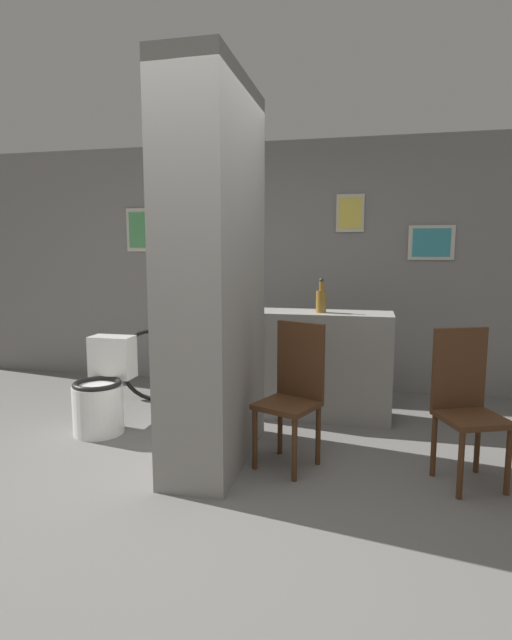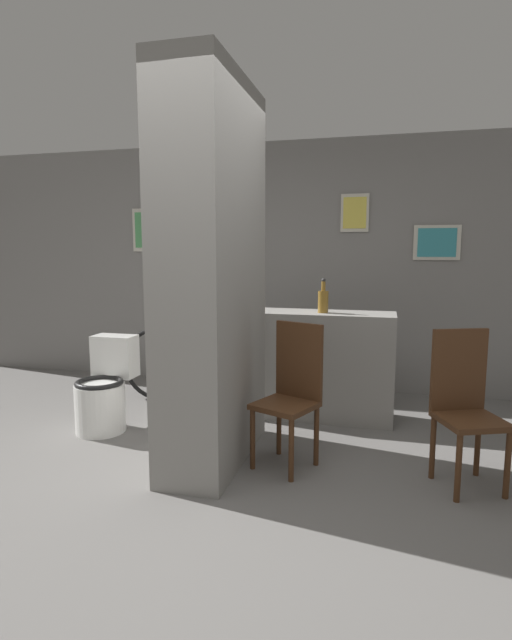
# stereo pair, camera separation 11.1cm
# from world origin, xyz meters

# --- Properties ---
(ground_plane) EXTENTS (14.00, 14.00, 0.00)m
(ground_plane) POSITION_xyz_m (0.00, 0.00, 0.00)
(ground_plane) COLOR slate
(wall_back) EXTENTS (8.00, 0.09, 2.60)m
(wall_back) POSITION_xyz_m (0.00, 2.63, 1.30)
(wall_back) COLOR gray
(wall_back) RESTS_ON ground_plane
(pillar_center) EXTENTS (0.48, 1.18, 2.60)m
(pillar_center) POSITION_xyz_m (-0.12, 0.59, 1.30)
(pillar_center) COLOR gray
(pillar_center) RESTS_ON ground_plane
(counter_shelf) EXTENTS (1.41, 0.44, 0.94)m
(counter_shelf) POSITION_xyz_m (0.42, 1.66, 0.47)
(counter_shelf) COLOR gray
(counter_shelf) RESTS_ON ground_plane
(toilet) EXTENTS (0.40, 0.56, 0.76)m
(toilet) POSITION_xyz_m (-1.20, 0.91, 0.31)
(toilet) COLOR white
(toilet) RESTS_ON ground_plane
(chair_near_pillar) EXTENTS (0.48, 0.48, 0.98)m
(chair_near_pillar) POSITION_xyz_m (0.42, 0.62, 0.53)
(chair_near_pillar) COLOR #4C2D19
(chair_near_pillar) RESTS_ON ground_plane
(chair_by_doorway) EXTENTS (0.48, 0.48, 0.98)m
(chair_by_doorway) POSITION_xyz_m (1.53, 0.61, 0.53)
(chair_by_doorway) COLOR #4C2D19
(chair_by_doorway) RESTS_ON ground_plane
(bicycle) EXTENTS (1.72, 0.42, 0.77)m
(bicycle) POSITION_xyz_m (-0.63, 1.75, 0.37)
(bicycle) COLOR black
(bicycle) RESTS_ON ground_plane
(bottle_tall) EXTENTS (0.09, 0.09, 0.30)m
(bottle_tall) POSITION_xyz_m (0.51, 1.62, 1.05)
(bottle_tall) COLOR olive
(bottle_tall) RESTS_ON counter_shelf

